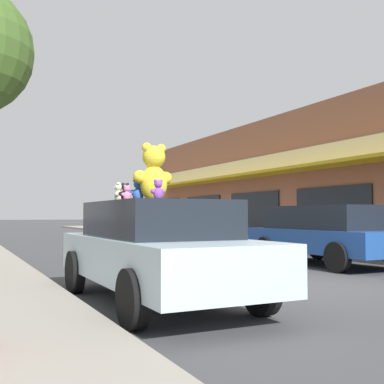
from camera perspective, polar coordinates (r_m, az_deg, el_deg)
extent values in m
plane|color=#424244|center=(9.18, 13.84, -10.89)|extent=(260.00, 260.00, 0.00)
cube|color=gold|center=(20.76, 9.95, 2.41)|extent=(1.27, 26.72, 0.12)
cube|color=beige|center=(21.16, 11.22, 3.82)|extent=(0.08, 25.45, 0.70)
cube|color=black|center=(18.99, 16.17, -2.37)|extent=(0.06, 4.03, 2.00)
cube|color=black|center=(23.19, 7.31, -2.50)|extent=(0.06, 4.03, 2.00)
cube|color=black|center=(27.77, 1.26, -2.56)|extent=(0.06, 4.03, 2.00)
cube|color=black|center=(32.57, -3.04, -2.58)|extent=(0.06, 4.03, 2.00)
cube|color=#ADC6D1|center=(7.31, -4.28, -7.82)|extent=(1.82, 4.76, 0.63)
cube|color=black|center=(7.28, -4.26, -3.24)|extent=(1.59, 2.62, 0.54)
cylinder|color=black|center=(8.48, -13.72, -9.17)|extent=(0.20, 0.71, 0.71)
cylinder|color=black|center=(9.03, -2.56, -8.85)|extent=(0.20, 0.71, 0.71)
cylinder|color=black|center=(5.67, -7.07, -12.48)|extent=(0.20, 0.71, 0.71)
cylinder|color=black|center=(6.47, 8.20, -11.26)|extent=(0.20, 0.71, 0.71)
ellipsoid|color=yellow|center=(7.61, -4.55, 0.98)|extent=(0.49, 0.43, 0.58)
sphere|color=yellow|center=(7.65, -4.54, 4.15)|extent=(0.41, 0.41, 0.36)
sphere|color=yellow|center=(7.73, -3.69, 5.14)|extent=(0.17, 0.17, 0.15)
sphere|color=yellow|center=(7.61, -5.40, 5.28)|extent=(0.17, 0.17, 0.15)
sphere|color=#FFFF4D|center=(7.78, -5.10, 3.88)|extent=(0.16, 0.16, 0.14)
sphere|color=yellow|center=(7.76, -3.18, 1.65)|extent=(0.24, 0.24, 0.21)
sphere|color=yellow|center=(7.54, -6.21, 1.79)|extent=(0.24, 0.24, 0.21)
ellipsoid|color=black|center=(7.49, -7.93, -0.45)|extent=(0.15, 0.13, 0.18)
sphere|color=black|center=(7.49, -7.92, 0.58)|extent=(0.12, 0.12, 0.11)
sphere|color=black|center=(7.51, -7.62, 0.91)|extent=(0.05, 0.05, 0.05)
sphere|color=black|center=(7.48, -8.21, 0.93)|extent=(0.05, 0.05, 0.05)
sphere|color=#3A3A3D|center=(7.54, -8.06, 0.51)|extent=(0.05, 0.05, 0.04)
sphere|color=black|center=(7.53, -7.44, -0.22)|extent=(0.07, 0.07, 0.07)
sphere|color=black|center=(7.47, -8.47, -0.19)|extent=(0.07, 0.07, 0.07)
ellipsoid|color=pink|center=(7.35, -7.74, -0.51)|extent=(0.14, 0.13, 0.16)
sphere|color=pink|center=(7.35, -7.73, 0.39)|extent=(0.12, 0.12, 0.10)
sphere|color=pink|center=(7.37, -7.50, 0.67)|extent=(0.05, 0.05, 0.04)
sphere|color=pink|center=(7.33, -7.96, 0.70)|extent=(0.05, 0.05, 0.04)
sphere|color=#FFA3DA|center=(7.39, -7.91, 0.33)|extent=(0.05, 0.05, 0.04)
sphere|color=pink|center=(7.39, -7.37, -0.31)|extent=(0.07, 0.07, 0.06)
sphere|color=pink|center=(7.32, -8.18, -0.28)|extent=(0.07, 0.07, 0.06)
ellipsoid|color=beige|center=(8.25, -8.68, -0.53)|extent=(0.20, 0.21, 0.22)
sphere|color=beige|center=(8.26, -8.68, 0.58)|extent=(0.18, 0.18, 0.14)
sphere|color=beige|center=(8.31, -8.61, 0.93)|extent=(0.08, 0.08, 0.06)
sphere|color=beige|center=(8.22, -8.73, 0.97)|extent=(0.08, 0.08, 0.06)
sphere|color=white|center=(8.27, -9.07, 0.52)|extent=(0.07, 0.07, 0.05)
sphere|color=beige|center=(8.34, -8.66, -0.29)|extent=(0.11, 0.11, 0.08)
sphere|color=beige|center=(8.17, -8.87, -0.24)|extent=(0.11, 0.11, 0.08)
ellipsoid|color=blue|center=(7.66, -6.41, -0.33)|extent=(0.22, 0.21, 0.23)
sphere|color=blue|center=(7.67, -6.40, 0.93)|extent=(0.19, 0.19, 0.14)
sphere|color=blue|center=(7.67, -6.01, 1.34)|extent=(0.08, 0.08, 0.06)
sphere|color=blue|center=(7.68, -6.79, 1.35)|extent=(0.08, 0.08, 0.06)
sphere|color=#548DFF|center=(7.73, -6.38, 0.83)|extent=(0.07, 0.07, 0.05)
sphere|color=blue|center=(7.68, -5.72, -0.04)|extent=(0.11, 0.11, 0.08)
sphere|color=blue|center=(7.69, -7.09, -0.04)|extent=(0.11, 0.11, 0.08)
ellipsoid|color=purple|center=(6.76, -4.03, -0.21)|extent=(0.14, 0.12, 0.18)
sphere|color=purple|center=(6.77, -4.02, 0.94)|extent=(0.12, 0.12, 0.12)
sphere|color=purple|center=(6.79, -3.69, 1.32)|extent=(0.05, 0.05, 0.05)
sphere|color=purple|center=(6.76, -4.35, 1.34)|extent=(0.05, 0.05, 0.05)
sphere|color=#BA67ED|center=(6.82, -4.17, 0.86)|extent=(0.05, 0.05, 0.04)
sphere|color=purple|center=(6.80, -3.47, 0.05)|extent=(0.07, 0.07, 0.07)
sphere|color=purple|center=(6.75, -4.65, 0.07)|extent=(0.07, 0.07, 0.07)
cube|color=#1E4793|center=(13.14, 15.65, -5.55)|extent=(1.93, 4.54, 0.59)
cube|color=black|center=(13.13, 15.61, -2.93)|extent=(1.69, 3.24, 0.61)
cylinder|color=black|center=(13.68, 8.72, -6.74)|extent=(0.20, 0.71, 0.71)
cylinder|color=black|center=(14.84, 14.75, -6.36)|extent=(0.20, 0.71, 0.71)
cylinder|color=black|center=(11.49, 16.85, -7.42)|extent=(0.20, 0.71, 0.71)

